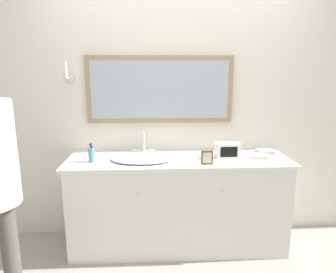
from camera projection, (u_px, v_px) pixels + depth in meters
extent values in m
plane|color=#9E998E|center=(181.00, 264.00, 2.55)|extent=(14.00, 14.00, 0.00)
cube|color=silver|center=(176.00, 107.00, 2.87)|extent=(8.00, 0.06, 2.55)
cube|color=#997A56|center=(160.00, 90.00, 2.78)|extent=(1.36, 0.04, 0.62)
cube|color=#9EA8B2|center=(160.00, 90.00, 2.76)|extent=(1.27, 0.01, 0.53)
cylinder|color=silver|center=(69.00, 78.00, 2.73)|extent=(0.09, 0.01, 0.09)
cylinder|color=silver|center=(68.00, 78.00, 2.68)|extent=(0.02, 0.10, 0.02)
cylinder|color=white|center=(66.00, 70.00, 2.62)|extent=(0.02, 0.02, 0.14)
cube|color=silver|center=(178.00, 204.00, 2.75)|extent=(1.91, 0.54, 0.82)
cube|color=silver|center=(179.00, 160.00, 2.66)|extent=(1.97, 0.57, 0.03)
sphere|color=silver|center=(139.00, 194.00, 2.41)|extent=(0.02, 0.02, 0.02)
sphere|color=silver|center=(223.00, 192.00, 2.45)|extent=(0.02, 0.02, 0.02)
ellipsoid|color=white|center=(143.00, 158.00, 2.61)|extent=(0.56, 0.37, 0.03)
cylinder|color=silver|center=(144.00, 152.00, 2.81)|extent=(0.06, 0.06, 0.03)
cylinder|color=silver|center=(144.00, 142.00, 2.79)|extent=(0.02, 0.02, 0.17)
cylinder|color=silver|center=(143.00, 134.00, 2.74)|extent=(0.02, 0.07, 0.02)
cylinder|color=white|center=(136.00, 150.00, 2.81)|extent=(0.06, 0.02, 0.02)
cylinder|color=white|center=(152.00, 150.00, 2.81)|extent=(0.06, 0.02, 0.02)
cylinder|color=teal|center=(92.00, 155.00, 2.54)|extent=(0.06, 0.06, 0.12)
cylinder|color=black|center=(91.00, 146.00, 2.53)|extent=(0.02, 0.02, 0.04)
cube|color=black|center=(91.00, 144.00, 2.51)|extent=(0.02, 0.03, 0.01)
cube|color=white|center=(227.00, 150.00, 2.66)|extent=(0.21, 0.11, 0.14)
cube|color=black|center=(229.00, 152.00, 2.61)|extent=(0.15, 0.01, 0.09)
cube|color=brown|center=(207.00, 158.00, 2.47)|extent=(0.10, 0.01, 0.12)
cube|color=beige|center=(207.00, 158.00, 2.46)|extent=(0.07, 0.00, 0.09)
cube|color=silver|center=(258.00, 156.00, 2.66)|extent=(0.15, 0.12, 0.04)
cube|color=#A8B7C6|center=(265.00, 152.00, 2.80)|extent=(0.15, 0.12, 0.04)
cylinder|color=#514C47|center=(11.00, 257.00, 2.02)|extent=(0.11, 0.11, 0.77)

